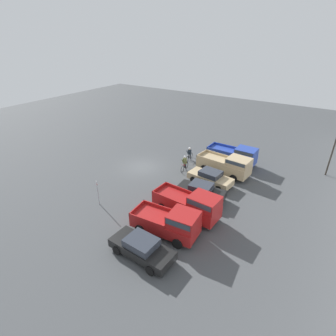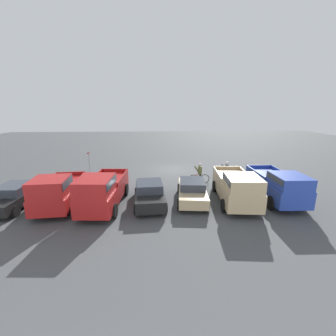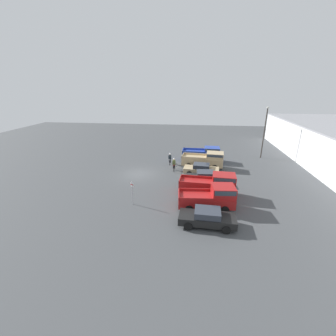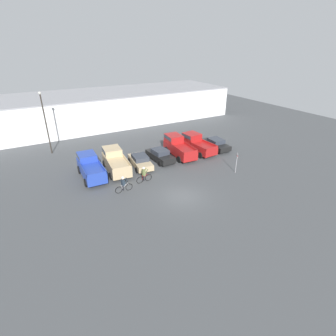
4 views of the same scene
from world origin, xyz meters
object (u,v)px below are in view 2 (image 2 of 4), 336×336
object	(u,v)px
pickup_truck_1	(237,187)
pickup_truck_3	(58,191)
sedan_2	(15,195)
cyclist_1	(227,170)
sedan_1	(150,193)
fire_lane_sign	(89,160)
sedan_0	(192,190)
pickup_truck_2	(102,190)
pickup_truck_0	(278,185)
cyclist_0	(199,173)

from	to	relation	value
pickup_truck_1	pickup_truck_3	size ratio (longest dim) A/B	1.11
sedan_2	cyclist_1	distance (m)	15.61
pickup_truck_3	sedan_1	bearing A→B (deg)	-176.30
pickup_truck_1	sedan_2	xyz separation A→B (m)	(13.96, -0.33, -0.42)
sedan_1	fire_lane_sign	size ratio (longest dim) A/B	1.85
fire_lane_sign	pickup_truck_1	bearing A→B (deg)	147.60
sedan_0	sedan_2	xyz separation A→B (m)	(11.20, 0.27, 0.00)
sedan_2	fire_lane_sign	world-z (taller)	fire_lane_sign
pickup_truck_2	pickup_truck_0	bearing A→B (deg)	-177.27
sedan_0	sedan_1	bearing A→B (deg)	8.07
pickup_truck_2	sedan_2	bearing A→B (deg)	-6.65
pickup_truck_1	sedan_2	distance (m)	13.97
sedan_0	pickup_truck_1	bearing A→B (deg)	167.71
pickup_truck_1	fire_lane_sign	xyz separation A→B (m)	(11.30, -7.17, 0.29)
pickup_truck_1	pickup_truck_3	world-z (taller)	pickup_truck_3
sedan_0	sedan_2	distance (m)	11.20
sedan_1	pickup_truck_1	bearing A→B (deg)	177.89
pickup_truck_3	sedan_2	size ratio (longest dim) A/B	1.12
cyclist_0	fire_lane_sign	size ratio (longest dim) A/B	0.75
pickup_truck_0	sedan_0	size ratio (longest dim) A/B	1.20
pickup_truck_0	cyclist_1	world-z (taller)	pickup_truck_0
pickup_truck_1	cyclist_0	size ratio (longest dim) A/B	3.23
pickup_truck_1	pickup_truck_2	size ratio (longest dim) A/B	1.01
cyclist_1	fire_lane_sign	xyz separation A→B (m)	(12.23, -2.16, 0.59)
sedan_0	fire_lane_sign	world-z (taller)	fire_lane_sign
pickup_truck_3	cyclist_1	size ratio (longest dim) A/B	2.86
pickup_truck_1	sedan_1	bearing A→B (deg)	-2.11
sedan_1	pickup_truck_3	world-z (taller)	pickup_truck_3
pickup_truck_3	cyclist_0	world-z (taller)	pickup_truck_3
pickup_truck_0	cyclist_0	xyz separation A→B (m)	(4.42, -3.97, -0.29)
sedan_2	cyclist_1	size ratio (longest dim) A/B	2.54
cyclist_0	cyclist_1	world-z (taller)	cyclist_0
sedan_1	cyclist_1	xyz separation A→B (m)	(-6.49, -4.80, 0.10)
sedan_0	cyclist_1	distance (m)	5.75
pickup_truck_3	cyclist_1	distance (m)	13.11
cyclist_0	sedan_2	bearing A→B (deg)	17.31
sedan_2	pickup_truck_1	bearing A→B (deg)	178.64
sedan_0	pickup_truck_3	bearing A→B (deg)	5.17
pickup_truck_2	sedan_2	distance (m)	5.63
sedan_2	fire_lane_sign	bearing A→B (deg)	-111.24
pickup_truck_1	sedan_1	size ratio (longest dim) A/B	1.30
sedan_0	sedan_1	size ratio (longest dim) A/B	1.04
pickup_truck_0	pickup_truck_1	size ratio (longest dim) A/B	0.96
sedan_2	pickup_truck_2	bearing A→B (deg)	173.35
pickup_truck_2	fire_lane_sign	size ratio (longest dim) A/B	2.40
pickup_truck_0	cyclist_1	distance (m)	5.17
sedan_1	pickup_truck_3	xyz separation A→B (m)	(5.56, 0.36, 0.40)
pickup_truck_1	cyclist_1	world-z (taller)	pickup_truck_1
fire_lane_sign	sedan_1	bearing A→B (deg)	129.48
pickup_truck_0	pickup_truck_1	bearing A→B (deg)	4.37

